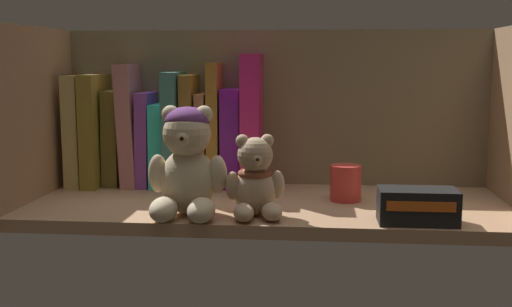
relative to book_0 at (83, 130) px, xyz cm
name	(u,v)px	position (x,y,z in cm)	size (l,w,h in cm)	color
shelf_board	(268,208)	(36.14, -12.59, -11.27)	(78.11, 31.17, 2.00)	#A87F5B
shelf_back_panel	(275,113)	(36.14, 3.60, 3.14)	(80.51, 1.20, 30.82)	#776B4D
shelf_side_panel_left	(33,119)	(-3.72, -12.59, 3.14)	(1.60, 33.57, 30.82)	#A87F5B
book_0	(83,130)	(0.00, 0.00, 0.00)	(2.83, 13.79, 20.53)	tan
book_1	(99,129)	(3.17, 0.00, 0.08)	(2.80, 14.72, 20.69)	olive
book_2	(116,137)	(6.39, 0.00, -1.41)	(2.91, 9.22, 17.72)	brown
book_3	(132,125)	(9.59, 0.00, 1.03)	(2.78, 11.24, 22.60)	#B07070
book_4	(148,139)	(12.48, 0.00, -1.57)	(2.29, 10.48, 17.39)	purple
book_5	(162,144)	(15.22, 0.00, -2.61)	(2.47, 11.65, 15.32)	#31D0BD
book_6	(177,129)	(18.08, 0.00, 0.31)	(2.55, 14.82, 21.14)	#366E67
book_7	(191,131)	(20.81, 0.00, 0.06)	(2.20, 11.94, 20.65)	brown
book_8	(204,140)	(23.14, 0.00, -1.64)	(1.74, 10.08, 17.25)	#956043
book_9	(216,125)	(25.40, 0.00, 1.14)	(2.07, 9.95, 22.81)	olive
book_10	(233,138)	(28.50, 0.00, -1.22)	(3.43, 9.36, 18.10)	#66158C
book_11	(253,121)	(32.26, 0.00, 1.92)	(3.37, 12.49, 24.37)	#C01F6C
teddy_bear_larger	(187,164)	(24.74, -22.90, -2.41)	(12.01, 12.13, 16.57)	beige
teddy_bear_smaller	(255,182)	(34.98, -22.55, -5.00)	(9.29, 9.61, 12.34)	tan
pillar_candle	(346,183)	(48.91, -10.54, -7.26)	(5.17, 5.17, 6.01)	#C63833
small_product_box	(418,206)	(58.57, -24.26, -7.77)	(11.15, 6.13, 5.00)	black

